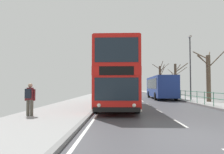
% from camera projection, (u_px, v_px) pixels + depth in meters
% --- Properties ---
extents(ground, '(15.80, 140.00, 0.20)m').
position_uv_depth(ground, '(182.00, 136.00, 6.68)').
color(ground, '#424247').
extents(double_decker_bus_main, '(2.86, 11.35, 4.45)m').
position_uv_depth(double_decker_bus_main, '(118.00, 78.00, 16.33)').
color(double_decker_bus_main, red).
rests_on(double_decker_bus_main, ground).
extents(background_bus_far_lane, '(2.76, 10.16, 2.94)m').
position_uv_depth(background_bus_far_lane, '(160.00, 87.00, 27.98)').
color(background_bus_far_lane, navy).
rests_on(background_bus_far_lane, ground).
extents(pedestrian_railing_far_kerb, '(0.05, 23.08, 1.07)m').
position_uv_depth(pedestrian_railing_far_kerb, '(204.00, 96.00, 17.37)').
color(pedestrian_railing_far_kerb, '#236B4C').
rests_on(pedestrian_railing_far_kerb, ground).
extents(pedestrian_with_backpack, '(0.54, 0.53, 1.65)m').
position_uv_depth(pedestrian_with_backpack, '(30.00, 97.00, 10.64)').
color(pedestrian_with_backpack, '#4C473D').
rests_on(pedestrian_with_backpack, ground).
extents(street_lamp_far_side, '(0.28, 0.60, 7.35)m').
position_uv_depth(street_lamp_far_side, '(190.00, 62.00, 23.94)').
color(street_lamp_far_side, '#38383D').
rests_on(street_lamp_far_side, ground).
extents(bare_tree_far_00, '(3.31, 1.83, 6.85)m').
position_uv_depth(bare_tree_far_00, '(160.00, 78.00, 42.66)').
color(bare_tree_far_00, '#423328').
rests_on(bare_tree_far_00, ground).
extents(bare_tree_far_01, '(2.70, 3.65, 5.30)m').
position_uv_depth(bare_tree_far_01, '(208.00, 76.00, 20.84)').
color(bare_tree_far_01, brown).
rests_on(bare_tree_far_01, ground).
extents(bare_tree_far_02, '(2.70, 2.46, 5.06)m').
position_uv_depth(bare_tree_far_02, '(176.00, 79.00, 31.13)').
color(bare_tree_far_02, '#4C3D2D').
rests_on(bare_tree_far_02, ground).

